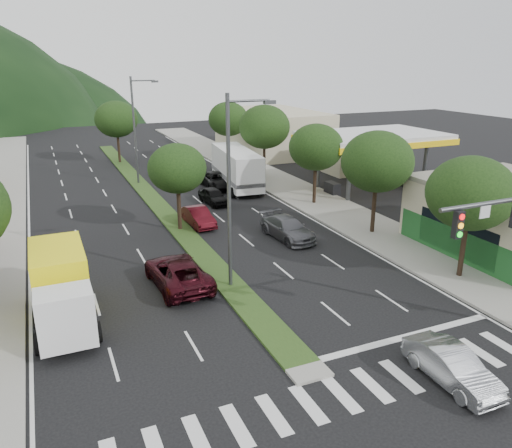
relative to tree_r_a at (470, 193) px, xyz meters
name	(u,v)px	position (x,y,z in m)	size (l,w,h in m)	color
ground	(303,367)	(-12.00, -4.00, -4.82)	(160.00, 160.00, 0.00)	black
sidewalk_right	(291,189)	(0.50, 21.00, -4.75)	(5.00, 90.00, 0.15)	gray
median	(150,195)	(-12.00, 24.00, -4.76)	(1.60, 56.00, 0.12)	#223D16
crosswalk	(330,397)	(-12.00, -6.00, -4.82)	(19.00, 2.20, 0.01)	silver
storefront_right	(512,220)	(6.00, 2.00, -2.82)	(9.00, 10.00, 4.00)	beige
gas_canopy	(373,140)	(7.00, 18.00, -0.17)	(12.20, 8.20, 5.25)	silver
bldg_right_far	(272,131)	(7.50, 40.00, -2.22)	(10.00, 16.00, 5.20)	beige
tree_r_a	(470,193)	(0.00, 0.00, 0.00)	(4.60, 4.60, 6.63)	black
tree_r_b	(377,162)	(0.00, 8.00, 0.22)	(4.80, 4.80, 6.94)	black
tree_r_c	(316,147)	(0.00, 16.00, -0.07)	(4.40, 4.40, 6.48)	black
tree_r_d	(264,127)	(0.00, 26.00, 0.36)	(5.00, 5.00, 7.17)	black
tree_r_e	(228,119)	(0.00, 36.00, 0.07)	(4.60, 4.60, 6.71)	black
tree_med_near	(177,169)	(-12.00, 14.00, -0.39)	(4.00, 4.00, 6.02)	black
tree_med_far	(116,119)	(-12.00, 40.00, 0.19)	(4.80, 4.80, 6.94)	black
streetlight_near	(233,184)	(-11.79, 4.00, 0.76)	(2.60, 0.25, 10.00)	#47494C
streetlight_mid	(136,125)	(-11.79, 29.00, 0.76)	(2.60, 0.25, 10.00)	#47494C
sedan_silver	(452,366)	(-7.40, -7.00, -4.14)	(1.43, 4.11, 1.35)	#A8AAAF
suv_maroon	(178,272)	(-14.53, 5.20, -4.05)	(2.56, 5.56, 1.55)	black
car_queue_a	(214,196)	(-7.60, 19.49, -4.17)	(1.54, 3.83, 1.30)	black
car_queue_b	(288,228)	(-5.81, 9.49, -4.11)	(2.00, 4.92, 1.43)	#525257
car_queue_c	(198,217)	(-10.50, 14.49, -4.16)	(1.40, 4.02, 1.33)	#470B13
car_queue_d	(217,180)	(-5.55, 24.49, -4.11)	(2.34, 5.08, 1.41)	black
car_queue_e	(169,173)	(-8.83, 29.49, -4.14)	(1.60, 3.98, 1.36)	#444449
box_truck	(61,290)	(-20.31, 3.72, -3.26)	(2.64, 6.69, 3.29)	white
motorhome	(236,168)	(-3.86, 23.79, -2.92)	(3.79, 9.52, 3.56)	silver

